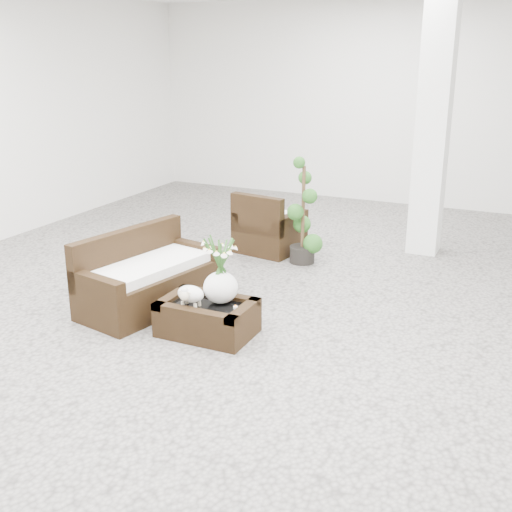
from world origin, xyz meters
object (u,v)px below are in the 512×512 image
at_px(coffee_table, 207,319).
at_px(loveseat, 149,271).
at_px(topiary, 303,212).
at_px(armchair, 270,221).

distance_m(coffee_table, loveseat, 1.00).
bearing_deg(topiary, coffee_table, -91.11).
height_order(armchair, loveseat, armchair).
xyz_separation_m(coffee_table, armchair, (-0.54, 2.75, 0.26)).
bearing_deg(loveseat, coffee_table, -99.10).
xyz_separation_m(armchair, loveseat, (-0.36, -2.40, -0.01)).
distance_m(coffee_table, armchair, 2.81).
relative_size(loveseat, topiary, 1.13).
bearing_deg(coffee_table, loveseat, 158.90).
xyz_separation_m(armchair, topiary, (0.59, -0.29, 0.26)).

